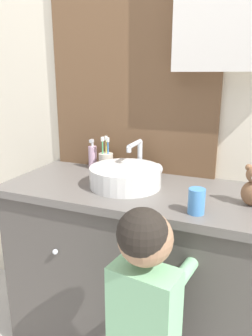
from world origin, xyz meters
TOP-DOWN VIEW (x-y plane):
  - wall_back at (0.01, 0.62)m, footprint 3.20×0.18m
  - vanity_counter at (0.00, 0.33)m, footprint 1.20×0.54m
  - sink_basin at (-0.05, 0.33)m, footprint 0.32×0.38m
  - toothbrush_holder at (-0.24, 0.51)m, footprint 0.07×0.07m
  - soap_dispenser at (-0.32, 0.52)m, footprint 0.04×0.04m
  - child_figure at (0.21, -0.12)m, footprint 0.27×0.47m
  - drinking_cup at (0.30, 0.15)m, footprint 0.06×0.06m

SIDE VIEW (x-z plane):
  - vanity_counter at x=0.00m, z-range 0.00..0.88m
  - child_figure at x=0.21m, z-range 0.09..1.08m
  - drinking_cup at x=0.30m, z-range 0.88..0.97m
  - sink_basin at x=-0.05m, z-range 0.83..1.02m
  - toothbrush_holder at x=-0.24m, z-range 0.84..1.02m
  - soap_dispenser at x=-0.32m, z-range 0.86..1.02m
  - wall_back at x=0.01m, z-range 0.03..2.53m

